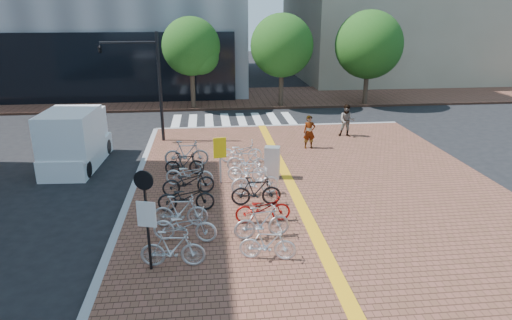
{
  "coord_description": "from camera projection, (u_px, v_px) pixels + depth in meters",
  "views": [
    {
      "loc": [
        -1.12,
        -13.31,
        6.65
      ],
      "look_at": [
        0.62,
        2.48,
        1.3
      ],
      "focal_mm": 32.0,
      "sensor_mm": 36.0,
      "label": 1
    }
  ],
  "objects": [
    {
      "name": "utility_box",
      "position": [
        272.0,
        162.0,
        18.08
      ],
      "size": [
        0.68,
        0.56,
        1.28
      ],
      "primitive_type": "cube",
      "rotation": [
        0.0,
        0.0,
        -0.25
      ],
      "color": "silver",
      "rests_on": "sidewalk"
    },
    {
      "name": "bike_9",
      "position": [
        262.0,
        222.0,
        13.36
      ],
      "size": [
        1.74,
        0.72,
        1.02
      ],
      "primitive_type": "imported",
      "rotation": [
        0.0,
        0.0,
        1.72
      ],
      "color": "#A9A9AD",
      "rests_on": "sidewalk"
    },
    {
      "name": "street_trees",
      "position": [
        297.0,
        47.0,
        30.43
      ],
      "size": [
        16.2,
        4.6,
        6.35
      ],
      "color": "#38281E",
      "rests_on": "far_sidewalk"
    },
    {
      "name": "bike_6",
      "position": [
        184.0,
        164.0,
        18.45
      ],
      "size": [
        1.59,
        0.49,
        0.95
      ],
      "primitive_type": "imported",
      "rotation": [
        0.0,
        0.0,
        1.55
      ],
      "color": "black",
      "rests_on": "sidewalk"
    },
    {
      "name": "box_truck",
      "position": [
        75.0,
        139.0,
        19.7
      ],
      "size": [
        2.19,
        4.58,
        2.59
      ],
      "color": "white",
      "rests_on": "ground"
    },
    {
      "name": "notice_sign",
      "position": [
        146.0,
        209.0,
        11.33
      ],
      "size": [
        0.5,
        0.19,
        2.76
      ],
      "color": "black",
      "rests_on": "sidewalk"
    },
    {
      "name": "bike_3",
      "position": [
        186.0,
        197.0,
        15.16
      ],
      "size": [
        1.89,
        0.67,
        0.99
      ],
      "primitive_type": "imported",
      "rotation": [
        0.0,
        0.0,
        1.56
      ],
      "color": "black",
      "rests_on": "sidewalk"
    },
    {
      "name": "bike_2",
      "position": [
        180.0,
        211.0,
        14.05
      ],
      "size": [
        1.75,
        0.6,
        1.04
      ],
      "primitive_type": "imported",
      "rotation": [
        0.0,
        0.0,
        1.5
      ],
      "color": "#B6B6BB",
      "rests_on": "sidewalk"
    },
    {
      "name": "bike_15",
      "position": [
        241.0,
        152.0,
        19.94
      ],
      "size": [
        1.9,
        0.78,
        0.97
      ],
      "primitive_type": "imported",
      "rotation": [
        0.0,
        0.0,
        1.5
      ],
      "color": "silver",
      "rests_on": "sidewalk"
    },
    {
      "name": "bike_13",
      "position": [
        247.0,
        170.0,
        17.7
      ],
      "size": [
        1.61,
        0.75,
        0.93
      ],
      "primitive_type": "imported",
      "rotation": [
        0.0,
        0.0,
        1.36
      ],
      "color": "white",
      "rests_on": "sidewalk"
    },
    {
      "name": "bike_1",
      "position": [
        185.0,
        225.0,
        13.19
      ],
      "size": [
        1.98,
        1.02,
        0.99
      ],
      "primitive_type": "imported",
      "rotation": [
        0.0,
        0.0,
        1.37
      ],
      "color": "silver",
      "rests_on": "sidewalk"
    },
    {
      "name": "bike_4",
      "position": [
        188.0,
        181.0,
        16.49
      ],
      "size": [
        1.98,
        0.98,
        1.0
      ],
      "primitive_type": "imported",
      "rotation": [
        0.0,
        0.0,
        1.75
      ],
      "color": "black",
      "rests_on": "sidewalk"
    },
    {
      "name": "sidewalk",
      "position": [
        396.0,
        312.0,
        10.35
      ],
      "size": [
        14.0,
        34.0,
        0.15
      ],
      "primitive_type": "cube",
      "color": "brown",
      "rests_on": "ground"
    },
    {
      "name": "bike_11",
      "position": [
        256.0,
        191.0,
        15.6
      ],
      "size": [
        1.73,
        0.53,
        1.03
      ],
      "primitive_type": "imported",
      "rotation": [
        0.0,
        0.0,
        1.54
      ],
      "color": "black",
      "rests_on": "sidewalk"
    },
    {
      "name": "far_sidewalk",
      "position": [
        221.0,
        98.0,
        34.53
      ],
      "size": [
        70.0,
        8.0,
        0.15
      ],
      "primitive_type": "cube",
      "color": "brown",
      "rests_on": "ground"
    },
    {
      "name": "bike_8",
      "position": [
        268.0,
        244.0,
        12.22
      ],
      "size": [
        1.6,
        0.74,
        0.93
      ],
      "primitive_type": "imported",
      "rotation": [
        0.0,
        0.0,
        1.36
      ],
      "color": "silver",
      "rests_on": "sidewalk"
    },
    {
      "name": "pedestrian_a",
      "position": [
        309.0,
        132.0,
        21.85
      ],
      "size": [
        0.59,
        0.39,
        1.6
      ],
      "primitive_type": "imported",
      "rotation": [
        0.0,
        0.0,
        0.02
      ],
      "color": "gray",
      "rests_on": "sidewalk"
    },
    {
      "name": "bike_10",
      "position": [
        263.0,
        208.0,
        14.39
      ],
      "size": [
        1.79,
        0.69,
        0.93
      ],
      "primitive_type": "imported",
      "rotation": [
        0.0,
        0.0,
        1.62
      ],
      "color": "#A6100B",
      "rests_on": "sidewalk"
    },
    {
      "name": "kerb_north",
      "position": [
        279.0,
        126.0,
        26.37
      ],
      "size": [
        14.0,
        0.25,
        0.15
      ],
      "primitive_type": "cube",
      "color": "gray",
      "rests_on": "ground"
    },
    {
      "name": "tactile_strip",
      "position": [
        354.0,
        312.0,
        10.22
      ],
      "size": [
        0.4,
        34.0,
        0.01
      ],
      "primitive_type": "cube",
      "color": "#EAA214",
      "rests_on": "sidewalk"
    },
    {
      "name": "traffic_light_pole",
      "position": [
        133.0,
        67.0,
        22.08
      ],
      "size": [
        2.89,
        1.12,
        5.39
      ],
      "color": "black",
      "rests_on": "sidewalk"
    },
    {
      "name": "bike_12",
      "position": [
        255.0,
        181.0,
        16.46
      ],
      "size": [
        1.78,
        0.61,
        1.05
      ],
      "primitive_type": "imported",
      "rotation": [
        0.0,
        0.0,
        1.64
      ],
      "color": "white",
      "rests_on": "sidewalk"
    },
    {
      "name": "yellow_sign",
      "position": [
        220.0,
        152.0,
        17.31
      ],
      "size": [
        0.5,
        0.16,
        1.83
      ],
      "color": "#B7B7BC",
      "rests_on": "sidewalk"
    },
    {
      "name": "bike_14",
      "position": [
        247.0,
        161.0,
        18.68
      ],
      "size": [
        1.74,
        0.81,
        1.01
      ],
      "primitive_type": "imported",
      "rotation": [
        0.0,
        0.0,
        1.36
      ],
      "color": "silver",
      "rests_on": "sidewalk"
    },
    {
      "name": "bike_0",
      "position": [
        173.0,
        249.0,
        11.88
      ],
      "size": [
        1.74,
        0.63,
        1.03
      ],
      "primitive_type": "imported",
      "rotation": [
        0.0,
        0.0,
        1.48
      ],
      "color": "silver",
      "rests_on": "sidewalk"
    },
    {
      "name": "bike_5",
      "position": [
        189.0,
        174.0,
        17.32
      ],
      "size": [
        1.93,
        0.99,
        0.97
      ],
      "primitive_type": "imported",
      "rotation": [
        0.0,
        0.0,
        1.38
      ],
      "color": "silver",
      "rests_on": "sidewalk"
    },
    {
      "name": "ground",
      "position": [
        245.0,
        223.0,
        14.78
      ],
      "size": [
        120.0,
        120.0,
        0.0
      ],
      "primitive_type": "plane",
      "color": "black",
      "rests_on": "ground"
    },
    {
      "name": "crosswalk",
      "position": [
        234.0,
        121.0,
        28.01
      ],
      "size": [
        7.5,
        4.0,
        0.01
      ],
      "color": "silver",
      "rests_on": "ground"
    },
    {
      "name": "pedestrian_b",
      "position": [
        347.0,
        121.0,
        23.83
      ],
      "size": [
        0.97,
        0.84,
        1.7
      ],
      "primitive_type": "imported",
      "rotation": [
        0.0,
        0.0,
        -0.26
      ],
      "color": "#4B4E5F",
      "rests_on": "sidewalk"
    },
    {
      "name": "bike_7",
      "position": [
        186.0,
        154.0,
        19.41
      ],
      "size": [
        1.9,
        0.61,
        1.13
      ],
      "primitive_type": "imported",
      "rotation": [
        0.0,
        0.0,
        1.53
      ],
      "color": "#A8A8AC",
      "rests_on": "sidewalk"
    }
  ]
}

